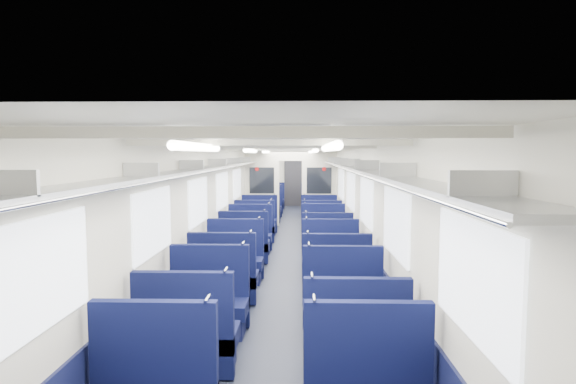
% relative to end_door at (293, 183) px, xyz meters
% --- Properties ---
extents(floor, '(2.80, 18.00, 0.01)m').
position_rel_end_door_xyz_m(floor, '(0.00, -8.94, -1.00)').
color(floor, black).
rests_on(floor, ground).
extents(ceiling, '(2.80, 18.00, 0.01)m').
position_rel_end_door_xyz_m(ceiling, '(0.00, -8.94, 1.35)').
color(ceiling, silver).
rests_on(ceiling, wall_left).
extents(wall_left, '(0.02, 18.00, 2.35)m').
position_rel_end_door_xyz_m(wall_left, '(-1.40, -8.94, 0.18)').
color(wall_left, beige).
rests_on(wall_left, floor).
extents(dado_left, '(0.03, 17.90, 0.70)m').
position_rel_end_door_xyz_m(dado_left, '(-1.39, -8.94, -0.65)').
color(dado_left, black).
rests_on(dado_left, floor).
extents(wall_right, '(0.02, 18.00, 2.35)m').
position_rel_end_door_xyz_m(wall_right, '(1.40, -8.94, 0.18)').
color(wall_right, beige).
rests_on(wall_right, floor).
extents(dado_right, '(0.03, 17.90, 0.70)m').
position_rel_end_door_xyz_m(dado_right, '(1.39, -8.94, -0.65)').
color(dado_right, black).
rests_on(dado_right, floor).
extents(wall_far, '(2.80, 0.02, 2.35)m').
position_rel_end_door_xyz_m(wall_far, '(0.00, 0.06, 0.18)').
color(wall_far, beige).
rests_on(wall_far, floor).
extents(luggage_rack_left, '(0.36, 17.40, 0.18)m').
position_rel_end_door_xyz_m(luggage_rack_left, '(-1.21, -8.94, 0.97)').
color(luggage_rack_left, '#B2B5BA').
rests_on(luggage_rack_left, wall_left).
extents(luggage_rack_right, '(0.36, 17.40, 0.18)m').
position_rel_end_door_xyz_m(luggage_rack_right, '(1.21, -8.94, 0.97)').
color(luggage_rack_right, '#B2B5BA').
rests_on(luggage_rack_right, wall_right).
extents(windows, '(2.78, 15.60, 0.75)m').
position_rel_end_door_xyz_m(windows, '(0.00, -9.40, 0.42)').
color(windows, white).
rests_on(windows, wall_left).
extents(ceiling_fittings, '(2.70, 16.06, 0.11)m').
position_rel_end_door_xyz_m(ceiling_fittings, '(0.00, -9.20, 1.29)').
color(ceiling_fittings, beige).
rests_on(ceiling_fittings, ceiling).
extents(end_door, '(0.75, 0.06, 2.00)m').
position_rel_end_door_xyz_m(end_door, '(0.00, 0.00, 0.00)').
color(end_door, black).
rests_on(end_door, floor).
extents(bulkhead, '(2.80, 0.10, 2.35)m').
position_rel_end_door_xyz_m(bulkhead, '(-0.00, -5.37, 0.23)').
color(bulkhead, beige).
rests_on(bulkhead, floor).
extents(seat_4, '(0.99, 0.55, 1.11)m').
position_rel_end_door_xyz_m(seat_4, '(-0.83, -14.86, -0.66)').
color(seat_4, '#0B1037').
rests_on(seat_4, floor).
extents(seat_5, '(0.99, 0.55, 1.11)m').
position_rel_end_door_xyz_m(seat_5, '(0.83, -15.03, -0.66)').
color(seat_5, '#0B1037').
rests_on(seat_5, floor).
extents(seat_6, '(0.99, 0.55, 1.11)m').
position_rel_end_door_xyz_m(seat_6, '(-0.83, -13.82, -0.66)').
color(seat_6, '#0B1037').
rests_on(seat_6, floor).
extents(seat_7, '(0.99, 0.55, 1.11)m').
position_rel_end_door_xyz_m(seat_7, '(0.83, -13.85, -0.66)').
color(seat_7, '#0B1037').
rests_on(seat_7, floor).
extents(seat_8, '(0.99, 0.55, 1.11)m').
position_rel_end_door_xyz_m(seat_8, '(-0.83, -12.68, -0.66)').
color(seat_8, '#0B1037').
rests_on(seat_8, floor).
extents(seat_9, '(0.99, 0.55, 1.11)m').
position_rel_end_door_xyz_m(seat_9, '(0.83, -12.72, -0.66)').
color(seat_9, '#0B1037').
rests_on(seat_9, floor).
extents(seat_10, '(0.99, 0.55, 1.11)m').
position_rel_end_door_xyz_m(seat_10, '(-0.83, -11.56, -0.66)').
color(seat_10, '#0B1037').
rests_on(seat_10, floor).
extents(seat_11, '(0.99, 0.55, 1.11)m').
position_rel_end_door_xyz_m(seat_11, '(0.83, -11.53, -0.66)').
color(seat_11, '#0B1037').
rests_on(seat_11, floor).
extents(seat_12, '(0.99, 0.55, 1.11)m').
position_rel_end_door_xyz_m(seat_12, '(-0.83, -10.21, -0.66)').
color(seat_12, '#0B1037').
rests_on(seat_12, floor).
extents(seat_13, '(0.99, 0.55, 1.11)m').
position_rel_end_door_xyz_m(seat_13, '(0.83, -10.41, -0.66)').
color(seat_13, '#0B1037').
rests_on(seat_13, floor).
extents(seat_14, '(0.99, 0.55, 1.11)m').
position_rel_end_door_xyz_m(seat_14, '(-0.83, -9.21, -0.66)').
color(seat_14, '#0B1037').
rests_on(seat_14, floor).
extents(seat_15, '(0.99, 0.55, 1.11)m').
position_rel_end_door_xyz_m(seat_15, '(0.83, -9.06, -0.66)').
color(seat_15, '#0B1037').
rests_on(seat_15, floor).
extents(seat_16, '(0.99, 0.55, 1.11)m').
position_rel_end_door_xyz_m(seat_16, '(-0.83, -8.04, -0.66)').
color(seat_16, '#0B1037').
rests_on(seat_16, floor).
extents(seat_17, '(0.99, 0.55, 1.11)m').
position_rel_end_door_xyz_m(seat_17, '(0.83, -8.05, -0.66)').
color(seat_17, '#0B1037').
rests_on(seat_17, floor).
extents(seat_18, '(0.99, 0.55, 1.11)m').
position_rel_end_door_xyz_m(seat_18, '(-0.83, -6.88, -0.66)').
color(seat_18, '#0B1037').
rests_on(seat_18, floor).
extents(seat_19, '(0.99, 0.55, 1.11)m').
position_rel_end_door_xyz_m(seat_19, '(0.83, -6.81, -0.66)').
color(seat_19, '#0B1037').
rests_on(seat_19, floor).
extents(seat_20, '(0.99, 0.55, 1.11)m').
position_rel_end_door_xyz_m(seat_20, '(-0.83, -4.76, -0.66)').
color(seat_20, '#0B1037').
rests_on(seat_20, floor).
extents(seat_21, '(0.99, 0.55, 1.11)m').
position_rel_end_door_xyz_m(seat_21, '(0.83, -4.93, -0.66)').
color(seat_21, '#0B1037').
rests_on(seat_21, floor).
extents(seat_22, '(0.99, 0.55, 1.11)m').
position_rel_end_door_xyz_m(seat_22, '(-0.83, -3.77, -0.66)').
color(seat_22, '#0B1037').
rests_on(seat_22, floor).
extents(seat_23, '(0.99, 0.55, 1.11)m').
position_rel_end_door_xyz_m(seat_23, '(0.83, -3.70, -0.66)').
color(seat_23, '#0B1037').
rests_on(seat_23, floor).
extents(seat_24, '(0.99, 0.55, 1.11)m').
position_rel_end_door_xyz_m(seat_24, '(-0.83, -2.56, -0.66)').
color(seat_24, '#0B1037').
rests_on(seat_24, floor).
extents(seat_25, '(0.99, 0.55, 1.11)m').
position_rel_end_door_xyz_m(seat_25, '(0.83, -2.63, -0.66)').
color(seat_25, '#0B1037').
rests_on(seat_25, floor).
extents(seat_26, '(0.99, 0.55, 1.11)m').
position_rel_end_door_xyz_m(seat_26, '(-0.83, -1.29, -0.66)').
color(seat_26, '#0B1037').
rests_on(seat_26, floor).
extents(seat_27, '(0.99, 0.55, 1.11)m').
position_rel_end_door_xyz_m(seat_27, '(0.83, -1.35, -0.66)').
color(seat_27, '#0B1037').
rests_on(seat_27, floor).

